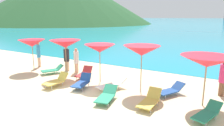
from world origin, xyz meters
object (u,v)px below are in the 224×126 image
lounge_chair_3 (112,84)px  lounge_chair_8 (207,113)px  umbrella_0 (32,43)px  lounge_chair_4 (53,70)px  umbrella_2 (100,48)px  umbrella_1 (65,44)px  lounge_chair_6 (107,95)px  beachgoer_0 (76,60)px  beachgoer_3 (223,77)px  umbrella_4 (207,62)px  umbrella_3 (142,51)px  lounge_chair_1 (150,100)px  lounge_chair_7 (82,82)px  beachgoer_1 (67,58)px  lounge_chair_5 (170,90)px  lounge_chair_0 (84,73)px  lounge_chair_2 (56,81)px  beachgoer_2 (39,53)px

lounge_chair_3 → lounge_chair_8: (4.60, -0.92, -0.03)m
umbrella_0 → lounge_chair_4: 2.41m
umbrella_0 → umbrella_2: umbrella_2 is taller
umbrella_1 → lounge_chair_6: size_ratio=1.41×
beachgoer_0 → beachgoer_3: beachgoer_3 is taller
umbrella_4 → lounge_chair_8: umbrella_4 is taller
umbrella_3 → beachgoer_0: bearing=168.3°
lounge_chair_1 → lounge_chair_8: 2.21m
umbrella_2 → lounge_chair_7: umbrella_2 is taller
lounge_chair_6 → beachgoer_1: beachgoer_1 is taller
lounge_chair_5 → lounge_chair_8: size_ratio=0.99×
beachgoer_1 → umbrella_4: bearing=51.5°
umbrella_0 → lounge_chair_0: (4.22, 0.30, -1.59)m
lounge_chair_0 → lounge_chair_3: (2.48, -0.86, -0.02)m
lounge_chair_0 → lounge_chair_3: bearing=-30.7°
lounge_chair_0 → lounge_chair_4: 2.46m
umbrella_0 → umbrella_4: (10.98, -0.24, 0.00)m
lounge_chair_2 → lounge_chair_4: lounge_chair_2 is taller
beachgoer_1 → umbrella_0: bearing=-91.2°
lounge_chair_1 → beachgoer_0: size_ratio=0.92×
lounge_chair_2 → lounge_chair_1: bearing=7.0°
lounge_chair_0 → lounge_chair_3: size_ratio=0.83×
lounge_chair_5 → lounge_chair_6: 3.11m
umbrella_1 → umbrella_3: umbrella_3 is taller
umbrella_4 → beachgoer_1: size_ratio=1.31×
lounge_chair_4 → beachgoer_1: size_ratio=0.88×
beachgoer_0 → beachgoer_1: 0.89m
lounge_chair_0 → beachgoer_1: 2.39m
lounge_chair_2 → umbrella_4: bearing=16.0°
lounge_chair_3 → beachgoer_2: 7.34m
beachgoer_0 → umbrella_2: bearing=-10.8°
umbrella_3 → lounge_chair_8: 4.02m
lounge_chair_2 → beachgoer_0: beachgoer_0 is taller
lounge_chair_5 → beachgoer_3: 2.48m
umbrella_2 → beachgoer_0: umbrella_2 is taller
umbrella_4 → lounge_chair_0: 6.97m
umbrella_3 → lounge_chair_2: 4.81m
lounge_chair_8 → lounge_chair_3: bearing=-173.1°
lounge_chair_1 → lounge_chair_4: size_ratio=1.01×
beachgoer_3 → beachgoer_2: bearing=-160.3°
lounge_chair_2 → lounge_chair_6: (3.35, -0.25, -0.07)m
lounge_chair_0 → umbrella_2: bearing=-18.5°
lounge_chair_6 → lounge_chair_7: lounge_chair_7 is taller
beachgoer_0 → lounge_chair_7: bearing=-34.9°
umbrella_1 → lounge_chair_2: bearing=-63.0°
lounge_chair_0 → beachgoer_1: size_ratio=0.84×
lounge_chair_0 → beachgoer_2: 4.77m
lounge_chair_8 → beachgoer_3: bearing=102.5°
beachgoer_2 → umbrella_4: bearing=-77.9°
beachgoer_0 → beachgoer_3: size_ratio=0.95×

